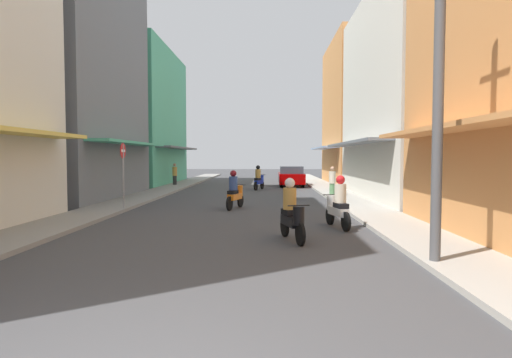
% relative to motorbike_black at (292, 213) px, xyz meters
% --- Properties ---
extents(ground_plane, '(103.24, 103.24, 0.00)m').
position_rel_motorbike_black_xyz_m(ground_plane, '(-1.84, 12.12, -0.70)').
color(ground_plane, '#424244').
extents(sidewalk_left, '(1.87, 54.93, 0.12)m').
position_rel_motorbike_black_xyz_m(sidewalk_left, '(-6.99, 12.12, -0.64)').
color(sidewalk_left, gray).
rests_on(sidewalk_left, ground).
extents(sidewalk_right, '(1.87, 54.93, 0.12)m').
position_rel_motorbike_black_xyz_m(sidewalk_right, '(3.30, 12.12, -0.64)').
color(sidewalk_right, '#ADA89E').
rests_on(sidewalk_right, ground).
extents(building_left_mid, '(7.05, 10.00, 14.39)m').
position_rel_motorbike_black_xyz_m(building_left_mid, '(-10.92, 10.69, 6.49)').
color(building_left_mid, slate).
rests_on(building_left_mid, ground).
extents(building_left_far, '(7.05, 11.61, 10.21)m').
position_rel_motorbike_black_xyz_m(building_left_far, '(-10.92, 22.37, 4.40)').
color(building_left_far, '#4CB28C').
rests_on(building_left_far, ground).
extents(building_right_mid, '(7.05, 12.21, 10.20)m').
position_rel_motorbike_black_xyz_m(building_right_mid, '(7.23, 11.19, 4.39)').
color(building_right_mid, silver).
rests_on(building_right_mid, ground).
extents(building_right_far, '(7.05, 9.98, 10.89)m').
position_rel_motorbike_black_xyz_m(building_right_far, '(7.23, 22.83, 4.74)').
color(building_right_far, '#D88C4C').
rests_on(building_right_far, ground).
extents(motorbike_black, '(0.67, 1.77, 1.58)m').
position_rel_motorbike_black_xyz_m(motorbike_black, '(0.00, 0.00, 0.00)').
color(motorbike_black, black).
rests_on(motorbike_black, ground).
extents(motorbike_orange, '(0.71, 1.76, 1.58)m').
position_rel_motorbike_black_xyz_m(motorbike_orange, '(-1.94, 6.66, 0.00)').
color(motorbike_orange, black).
rests_on(motorbike_orange, ground).
extents(motorbike_white, '(0.64, 1.78, 1.58)m').
position_rel_motorbike_black_xyz_m(motorbike_white, '(1.48, 1.96, 0.00)').
color(motorbike_white, black).
rests_on(motorbike_white, ground).
extents(motorbike_blue, '(0.74, 1.75, 1.58)m').
position_rel_motorbike_black_xyz_m(motorbike_blue, '(-1.16, 16.83, 0.00)').
color(motorbike_blue, black).
rests_on(motorbike_blue, ground).
extents(parked_car, '(1.80, 4.12, 1.45)m').
position_rel_motorbike_black_xyz_m(parked_car, '(1.08, 20.02, 0.04)').
color(parked_car, '#8C0000').
rests_on(parked_car, ground).
extents(pedestrian_foreground, '(0.34, 0.34, 1.65)m').
position_rel_motorbike_black_xyz_m(pedestrian_foreground, '(-7.26, 19.98, 0.12)').
color(pedestrian_foreground, '#262628').
rests_on(pedestrian_foreground, ground).
extents(pedestrian_crossing, '(0.34, 0.34, 1.62)m').
position_rel_motorbike_black_xyz_m(pedestrian_crossing, '(2.74, 11.56, 0.10)').
color(pedestrian_crossing, '#598C59').
rests_on(pedestrian_crossing, ground).
extents(utility_pole, '(0.20, 1.20, 7.17)m').
position_rel_motorbike_black_xyz_m(utility_pole, '(2.62, -2.52, 2.96)').
color(utility_pole, '#4C4C4F').
rests_on(utility_pole, ground).
extents(street_sign_no_entry, '(0.07, 0.60, 2.65)m').
position_rel_motorbike_black_xyz_m(street_sign_no_entry, '(-6.21, 5.78, 1.01)').
color(street_sign_no_entry, gray).
rests_on(street_sign_no_entry, ground).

